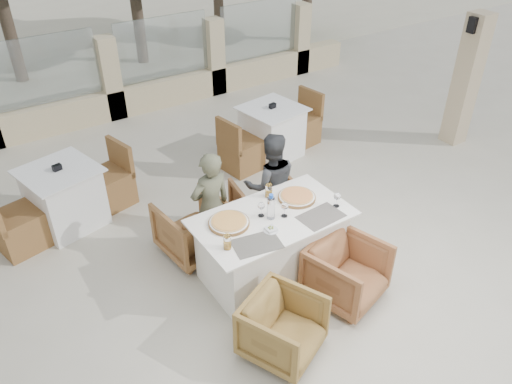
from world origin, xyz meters
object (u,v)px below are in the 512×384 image
pizza_left (229,222)px  wine_glass_near (285,209)px  armchair_far_left (194,228)px  diner_left (211,207)px  armchair_far_right (267,207)px  dining_table (272,246)px  beer_glass_right (269,191)px  pizza_right (297,197)px  beer_glass_left (227,242)px  armchair_near_right (347,272)px  bg_table_b (272,132)px  wine_glass_corner (337,199)px  diner_right (271,185)px  armchair_near_left (283,328)px  bg_table_a (65,197)px  wine_glass_centre (261,208)px  water_bottle (271,206)px  olive_dish (271,229)px

pizza_left → wine_glass_near: wine_glass_near is taller
armchair_far_left → diner_left: (0.15, -0.16, 0.32)m
armchair_far_right → wine_glass_near: bearing=76.8°
dining_table → wine_glass_near: bearing=-29.8°
beer_glass_right → pizza_right: bearing=-40.4°
beer_glass_left → armchair_near_right: 1.30m
pizza_left → bg_table_b: bearing=46.4°
pizza_right → wine_glass_corner: (0.26, -0.34, 0.07)m
wine_glass_corner → armchair_near_right: 0.75m
armchair_far_right → diner_right: size_ratio=0.56×
wine_glass_near → diner_left: diner_left is taller
wine_glass_corner → armchair_near_left: 1.46m
dining_table → armchair_near_left: dining_table is taller
pizza_left → armchair_far_left: 0.82m
beer_glass_right → armchair_far_left: beer_glass_right is taller
wine_glass_near → armchair_near_left: (-0.60, -0.84, -0.56)m
beer_glass_left → armchair_far_left: bearing=83.2°
pizza_left → bg_table_a: bearing=120.0°
wine_glass_centre → armchair_near_left: size_ratio=0.28×
wine_glass_centre → armchair_near_right: 1.07m
wine_glass_corner → bg_table_b: 2.56m
water_bottle → wine_glass_centre: (-0.06, 0.08, -0.05)m
water_bottle → bg_table_a: 2.67m
pizza_right → diner_left: bearing=145.5°
armchair_far_right → beer_glass_left: bearing=47.9°
beer_glass_right → wine_glass_corner: bearing=-47.4°
wine_glass_centre → dining_table: bearing=-39.0°
olive_dish → armchair_far_right: bearing=57.8°
armchair_near_left → bg_table_a: size_ratio=0.40×
olive_dish → wine_glass_corner: bearing=-2.7°
water_bottle → armchair_near_left: water_bottle is taller
olive_dish → armchair_near_left: size_ratio=0.17×
dining_table → armchair_near_left: 1.03m
wine_glass_corner → armchair_near_right: bearing=-114.6°
diner_left → diner_right: 0.78m
bg_table_b → dining_table: bearing=-133.7°
armchair_far_left → bg_table_b: bearing=-152.9°
wine_glass_corner → wine_glass_near: bearing=164.2°
diner_right → beer_glass_left: bearing=60.1°
bg_table_a → olive_dish: bearing=-72.0°
water_bottle → bg_table_b: bearing=54.8°
wine_glass_near → olive_dish: size_ratio=1.67×
bg_table_a → bg_table_b: (3.07, 0.05, 0.00)m
pizza_right → water_bottle: size_ratio=1.42×
water_bottle → wine_glass_corner: water_bottle is taller
beer_glass_right → diner_left: diner_left is taller
dining_table → wine_glass_corner: (0.66, -0.22, 0.48)m
beer_glass_left → armchair_far_left: size_ratio=0.20×
armchair_near_right → diner_left: 1.58m
pizza_right → olive_dish: size_ratio=3.64×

